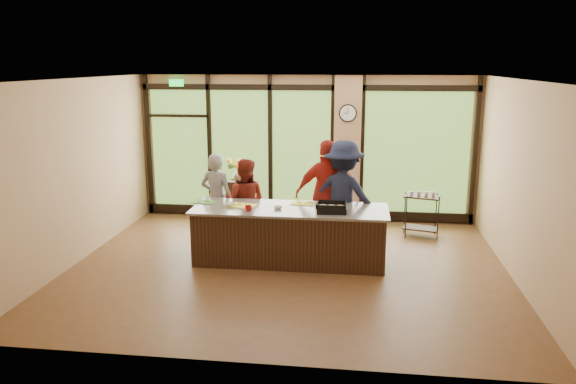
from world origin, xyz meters
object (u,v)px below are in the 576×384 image
(island_base, at_px, (290,236))
(bar_cart, at_px, (421,210))
(cook_left, at_px, (217,198))
(roasting_pan, at_px, (331,209))
(flower_stand, at_px, (239,200))
(cook_right, at_px, (343,196))

(island_base, distance_m, bar_cart, 2.85)
(cook_left, height_order, roasting_pan, cook_left)
(island_base, distance_m, flower_stand, 2.76)
(roasting_pan, distance_m, flower_stand, 3.33)
(island_base, relative_size, bar_cart, 3.52)
(cook_right, bearing_deg, bar_cart, -126.89)
(bar_cart, bearing_deg, flower_stand, -175.56)
(cook_left, xyz_separation_m, bar_cart, (3.75, 0.83, -0.30))
(cook_left, bearing_deg, cook_right, -172.76)
(island_base, height_order, cook_right, cook_right)
(flower_stand, distance_m, bar_cart, 3.75)
(island_base, relative_size, cook_right, 1.59)
(cook_right, height_order, roasting_pan, cook_right)
(roasting_pan, bearing_deg, cook_left, 150.22)
(cook_left, distance_m, cook_right, 2.31)
(flower_stand, xyz_separation_m, bar_cart, (3.68, -0.72, 0.11))
(roasting_pan, height_order, bar_cart, roasting_pan)
(cook_right, xyz_separation_m, flower_stand, (-2.22, 1.70, -0.56))
(flower_stand, height_order, bar_cart, bar_cart)
(island_base, height_order, roasting_pan, roasting_pan)
(roasting_pan, bearing_deg, bar_cart, 44.23)
(cook_left, relative_size, roasting_pan, 3.54)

